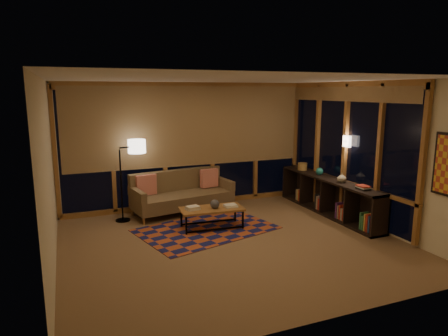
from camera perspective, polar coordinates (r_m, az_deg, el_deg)
name	(u,v)px	position (r m, az deg, el deg)	size (l,w,h in m)	color
floor	(233,243)	(6.84, 1.22, -10.67)	(5.50, 5.00, 0.01)	#A37049
ceiling	(233,79)	(6.36, 1.32, 12.58)	(5.50, 5.00, 0.01)	white
walls	(233,164)	(6.46, 1.27, 0.52)	(5.51, 5.01, 2.70)	beige
window_wall_back	(189,146)	(8.72, -5.03, 3.21)	(5.30, 0.16, 2.60)	olive
window_wall_right	(344,150)	(8.35, 16.76, 2.44)	(0.16, 3.70, 2.60)	olive
wall_sconce	(347,141)	(8.17, 17.16, 3.66)	(0.12, 0.18, 0.22)	white
sofa	(183,193)	(8.40, -5.93, -3.55)	(2.06, 0.84, 0.85)	brown
pillow_left	(146,185)	(8.29, -11.08, -2.42)	(0.42, 0.14, 0.42)	red
pillow_right	(209,179)	(8.76, -2.14, -1.56)	(0.40, 0.13, 0.40)	red
area_rug	(206,229)	(7.48, -2.55, -8.69)	(2.38, 1.59, 0.01)	#B24C23
coffee_table	(212,218)	(7.48, -1.75, -7.16)	(1.16, 0.53, 0.39)	olive
book_stack_a	(192,208)	(7.34, -4.53, -5.67)	(0.24, 0.19, 0.07)	beige
book_stack_b	(231,206)	(7.48, 0.94, -5.39)	(0.26, 0.21, 0.05)	beige
ceramic_pot	(215,204)	(7.38, -1.32, -5.15)	(0.17, 0.17, 0.17)	black
floor_lamp	(121,181)	(7.99, -14.50, -1.86)	(0.53, 0.35, 1.59)	black
bookshelf	(328,196)	(8.57, 14.65, -3.89)	(0.40, 3.02, 0.75)	black
basket	(302,166)	(9.23, 11.14, 0.23)	(0.21, 0.21, 0.16)	#B08643
teal_bowl	(319,171)	(8.73, 13.47, -0.47)	(0.16, 0.16, 0.16)	#1C6B63
vase	(342,178)	(8.15, 16.47, -1.32)	(0.18, 0.18, 0.19)	tan
shelf_book_stack	(363,188)	(7.71, 19.25, -2.65)	(0.16, 0.23, 0.07)	beige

